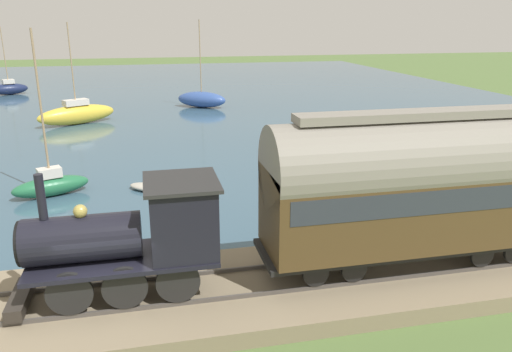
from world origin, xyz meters
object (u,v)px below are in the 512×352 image
Objects in this scene: sailboat_green at (51,184)px; passenger_coach at (414,183)px; sailboat_navy at (9,88)px; rowboat_far_out at (337,189)px; sailboat_blue at (202,99)px; steam_locomotive at (137,232)px; sailboat_yellow at (77,114)px; rowboat_off_pier at (148,187)px.

passenger_coach is at bearing -153.37° from sailboat_green.
rowboat_far_out is at bearing -173.30° from sailboat_navy.
passenger_coach is 1.18× the size of sailboat_blue.
steam_locomotive is 48.86m from sailboat_navy.
sailboat_navy is (18.62, 9.15, -0.13)m from sailboat_yellow.
steam_locomotive is at bearing 178.92° from sailboat_green.
sailboat_green is 3.62× the size of rowboat_off_pier.
steam_locomotive is 0.60× the size of passenger_coach.
sailboat_green is (-17.33, -0.75, -0.24)m from sailboat_yellow.
sailboat_yellow is (28.17, 12.97, -2.40)m from passenger_coach.
sailboat_navy reaches higher than passenger_coach.
rowboat_off_pier is at bearing -115.34° from sailboat_green.
sailboat_navy is 45.03m from rowboat_far_out.
rowboat_off_pier is at bearing 16.70° from rowboat_far_out.
passenger_coach is 13.49m from rowboat_off_pier.
sailboat_blue is at bearing -44.74° from sailboat_green.
sailboat_yellow reaches higher than sailboat_navy.
sailboat_blue is at bearing 4.21° from passenger_coach.
rowboat_off_pier is (-17.61, -5.15, -0.65)m from sailboat_yellow.
rowboat_far_out is (-20.10, -13.85, -0.56)m from sailboat_yellow.
sailboat_green reaches higher than steam_locomotive.
sailboat_blue is 3.78× the size of rowboat_off_pier.
sailboat_blue reaches higher than sailboat_green.
sailboat_yellow is at bearing 24.72° from passenger_coach.
sailboat_navy is 3.44× the size of rowboat_off_pier.
sailboat_navy is (46.78, 14.00, -1.73)m from steam_locomotive.
sailboat_blue is at bearing -147.40° from sailboat_navy.
sailboat_blue is 24.99m from sailboat_green.
passenger_coach is 34.03m from sailboat_blue.
rowboat_far_out is (-38.72, -23.00, -0.42)m from sailboat_navy.
rowboat_off_pier is (-36.22, -14.30, -0.51)m from sailboat_navy.
rowboat_off_pier is at bearing 177.53° from sailboat_navy.
rowboat_far_out is 1.40× the size of rowboat_off_pier.
steam_locomotive is at bearing -143.95° from rowboat_off_pier.
rowboat_far_out is at bearing -48.13° from steam_locomotive.
rowboat_far_out is at bearing -175.36° from sailboat_yellow.
steam_locomotive is 11.73m from sailboat_green.
passenger_coach is 1.21× the size of sailboat_yellow.
sailboat_yellow is at bearing -19.35° from sailboat_green.
steam_locomotive is at bearing 90.00° from passenger_coach.
sailboat_yellow is (-5.68, 10.48, 0.06)m from sailboat_blue.
sailboat_yellow reaches higher than passenger_coach.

